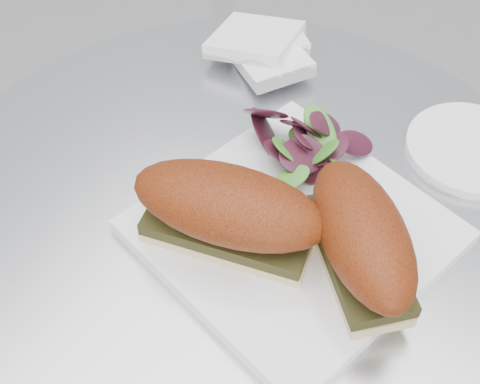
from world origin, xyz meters
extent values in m
cylinder|color=silver|center=(0.00, 0.00, 0.72)|extent=(0.70, 0.70, 0.02)
cylinder|color=silver|center=(0.00, 0.00, 0.35)|extent=(0.07, 0.07, 0.71)
cube|color=white|center=(0.05, 0.02, 0.74)|extent=(0.31, 0.31, 0.02)
cube|color=beige|center=(0.01, -0.03, 0.75)|extent=(0.17, 0.10, 0.01)
cube|color=black|center=(0.01, -0.03, 0.77)|extent=(0.17, 0.11, 0.01)
ellipsoid|color=maroon|center=(0.01, -0.03, 0.80)|extent=(0.20, 0.13, 0.06)
cube|color=beige|center=(0.12, 0.01, 0.75)|extent=(0.15, 0.14, 0.01)
cube|color=black|center=(0.12, 0.01, 0.77)|extent=(0.15, 0.14, 0.01)
ellipsoid|color=maroon|center=(0.12, 0.01, 0.80)|extent=(0.18, 0.17, 0.06)
cylinder|color=white|center=(0.15, 0.22, 0.74)|extent=(0.14, 0.14, 0.01)
camera|label=1|loc=(0.23, -0.34, 1.27)|focal=50.00mm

